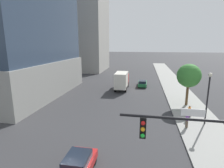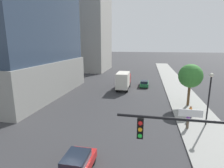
{
  "view_description": "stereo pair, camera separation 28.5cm",
  "coord_description": "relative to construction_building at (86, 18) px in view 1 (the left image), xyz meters",
  "views": [
    {
      "loc": [
        2.52,
        -5.63,
        8.95
      ],
      "look_at": [
        -0.39,
        10.53,
        5.28
      ],
      "focal_mm": 29.0,
      "sensor_mm": 36.0,
      "label": 1
    },
    {
      "loc": [
        2.8,
        -5.58,
        8.95
      ],
      "look_at": [
        -0.39,
        10.53,
        5.28
      ],
      "focal_mm": 29.0,
      "sensor_mm": 36.0,
      "label": 2
    }
  ],
  "objects": [
    {
      "name": "street_lamp",
      "position": [
        26.55,
        -39.67,
        -13.14
      ],
      "size": [
        0.44,
        0.44,
        5.8
      ],
      "color": "black",
      "rests_on": "sidewalk"
    },
    {
      "name": "car_green",
      "position": [
        19.35,
        -21.68,
        -16.4
      ],
      "size": [
        1.76,
        4.72,
        1.4
      ],
      "color": "#1E6638",
      "rests_on": "ground"
    },
    {
      "name": "sidewalk",
      "position": [
        26.03,
        -34.5,
        -17.01
      ],
      "size": [
        5.13,
        120.0,
        0.15
      ],
      "primitive_type": "cube",
      "color": "gray",
      "rests_on": "ground"
    },
    {
      "name": "pedestrian_purple_shirt",
      "position": [
        24.32,
        -41.07,
        -16.07
      ],
      "size": [
        0.34,
        0.34,
        1.69
      ],
      "color": "brown",
      "rests_on": "sidewalk"
    },
    {
      "name": "car_red",
      "position": [
        15.33,
        -49.85,
        -16.34
      ],
      "size": [
        1.89,
        4.11,
        1.47
      ],
      "color": "red",
      "rests_on": "ground"
    },
    {
      "name": "box_truck",
      "position": [
        15.33,
        -25.31,
        -15.14
      ],
      "size": [
        2.25,
        6.53,
        3.53
      ],
      "color": "#B21E1E",
      "rests_on": "ground"
    },
    {
      "name": "construction_building",
      "position": [
        0.0,
        0.0,
        0.0
      ],
      "size": [
        22.34,
        16.74,
        41.51
      ],
      "color": "#9E9B93",
      "rests_on": "ground"
    },
    {
      "name": "traffic_light_pole",
      "position": [
        22.01,
        -51.51,
        -12.91
      ],
      "size": [
        5.49,
        0.48,
        5.98
      ],
      "color": "black",
      "rests_on": "sidewalk"
    },
    {
      "name": "pedestrian_orange_shirt",
      "position": [
        25.09,
        -38.6,
        -16.08
      ],
      "size": [
        0.34,
        0.34,
        1.67
      ],
      "color": "#38334C",
      "rests_on": "sidewalk"
    },
    {
      "name": "street_tree",
      "position": [
        25.91,
        -33.23,
        -12.6
      ],
      "size": [
        3.34,
        3.34,
        6.03
      ],
      "color": "brown",
      "rests_on": "sidewalk"
    }
  ]
}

